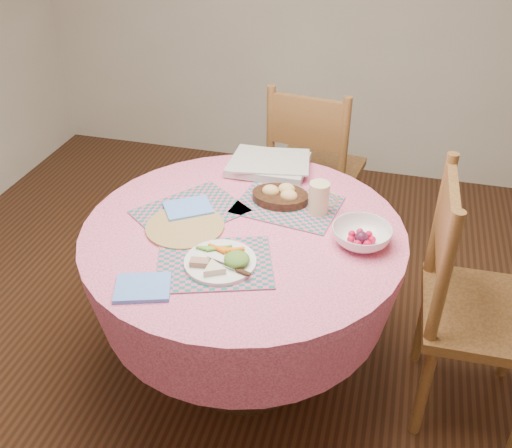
{
  "coord_description": "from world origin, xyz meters",
  "views": [
    {
      "loc": [
        0.51,
        -1.72,
        1.98
      ],
      "look_at": [
        0.05,
        0.0,
        0.78
      ],
      "focal_mm": 40.0,
      "sensor_mm": 36.0,
      "label": 1
    }
  ],
  "objects_px": {
    "dining_table": "(244,269)",
    "chair_right": "(471,301)",
    "chair_back": "(313,168)",
    "dinner_plate": "(222,261)",
    "bread_bowl": "(281,195)",
    "fruit_bowl": "(361,236)",
    "latte_mug": "(320,198)",
    "wicker_trivet": "(185,227)"
  },
  "relations": [
    {
      "from": "dining_table",
      "to": "chair_right",
      "type": "distance_m",
      "value": 0.88
    },
    {
      "from": "chair_back",
      "to": "dinner_plate",
      "type": "distance_m",
      "value": 1.24
    },
    {
      "from": "dining_table",
      "to": "chair_right",
      "type": "height_order",
      "value": "chair_right"
    },
    {
      "from": "dining_table",
      "to": "chair_back",
      "type": "distance_m",
      "value": 0.97
    },
    {
      "from": "bread_bowl",
      "to": "fruit_bowl",
      "type": "xyz_separation_m",
      "value": [
        0.35,
        -0.21,
        0.0
      ]
    },
    {
      "from": "chair_right",
      "to": "latte_mug",
      "type": "xyz_separation_m",
      "value": [
        -0.62,
        0.14,
        0.27
      ]
    },
    {
      "from": "wicker_trivet",
      "to": "latte_mug",
      "type": "distance_m",
      "value": 0.53
    },
    {
      "from": "latte_mug",
      "to": "dining_table",
      "type": "bearing_deg",
      "value": -144.52
    },
    {
      "from": "bread_bowl",
      "to": "dinner_plate",
      "type": "bearing_deg",
      "value": -102.25
    },
    {
      "from": "latte_mug",
      "to": "wicker_trivet",
      "type": "bearing_deg",
      "value": -153.51
    },
    {
      "from": "chair_right",
      "to": "chair_back",
      "type": "height_order",
      "value": "chair_right"
    },
    {
      "from": "dining_table",
      "to": "dinner_plate",
      "type": "bearing_deg",
      "value": -91.92
    },
    {
      "from": "chair_right",
      "to": "fruit_bowl",
      "type": "height_order",
      "value": "chair_right"
    },
    {
      "from": "dinner_plate",
      "to": "fruit_bowl",
      "type": "bearing_deg",
      "value": 30.11
    },
    {
      "from": "dinner_plate",
      "to": "latte_mug",
      "type": "xyz_separation_m",
      "value": [
        0.27,
        0.43,
        0.05
      ]
    },
    {
      "from": "dining_table",
      "to": "latte_mug",
      "type": "height_order",
      "value": "latte_mug"
    },
    {
      "from": "latte_mug",
      "to": "fruit_bowl",
      "type": "distance_m",
      "value": 0.25
    },
    {
      "from": "chair_right",
      "to": "dining_table",
      "type": "bearing_deg",
      "value": 91.55
    },
    {
      "from": "bread_bowl",
      "to": "fruit_bowl",
      "type": "height_order",
      "value": "bread_bowl"
    },
    {
      "from": "dining_table",
      "to": "chair_right",
      "type": "xyz_separation_m",
      "value": [
        0.87,
        0.04,
        -0.01
      ]
    },
    {
      "from": "wicker_trivet",
      "to": "dinner_plate",
      "type": "distance_m",
      "value": 0.28
    },
    {
      "from": "chair_right",
      "to": "bread_bowl",
      "type": "relative_size",
      "value": 4.55
    },
    {
      "from": "latte_mug",
      "to": "bread_bowl",
      "type": "bearing_deg",
      "value": 165.85
    },
    {
      "from": "dinner_plate",
      "to": "dining_table",
      "type": "bearing_deg",
      "value": 88.08
    },
    {
      "from": "bread_bowl",
      "to": "fruit_bowl",
      "type": "relative_size",
      "value": 0.83
    },
    {
      "from": "chair_back",
      "to": "fruit_bowl",
      "type": "height_order",
      "value": "chair_back"
    },
    {
      "from": "wicker_trivet",
      "to": "bread_bowl",
      "type": "height_order",
      "value": "bread_bowl"
    },
    {
      "from": "chair_right",
      "to": "fruit_bowl",
      "type": "bearing_deg",
      "value": 91.88
    },
    {
      "from": "chair_back",
      "to": "bread_bowl",
      "type": "bearing_deg",
      "value": 96.59
    },
    {
      "from": "dinner_plate",
      "to": "latte_mug",
      "type": "bearing_deg",
      "value": 57.96
    },
    {
      "from": "dinner_plate",
      "to": "fruit_bowl",
      "type": "xyz_separation_m",
      "value": [
        0.45,
        0.26,
        0.01
      ]
    },
    {
      "from": "latte_mug",
      "to": "fruit_bowl",
      "type": "height_order",
      "value": "latte_mug"
    },
    {
      "from": "wicker_trivet",
      "to": "dinner_plate",
      "type": "relative_size",
      "value": 1.19
    },
    {
      "from": "chair_back",
      "to": "dinner_plate",
      "type": "height_order",
      "value": "chair_back"
    },
    {
      "from": "dining_table",
      "to": "latte_mug",
      "type": "xyz_separation_m",
      "value": [
        0.26,
        0.18,
        0.26
      ]
    },
    {
      "from": "chair_back",
      "to": "fruit_bowl",
      "type": "distance_m",
      "value": 1.04
    },
    {
      "from": "dining_table",
      "to": "chair_right",
      "type": "relative_size",
      "value": 1.18
    },
    {
      "from": "chair_back",
      "to": "latte_mug",
      "type": "xyz_separation_m",
      "value": [
        0.15,
        -0.78,
        0.3
      ]
    },
    {
      "from": "dinner_plate",
      "to": "fruit_bowl",
      "type": "height_order",
      "value": "fruit_bowl"
    },
    {
      "from": "bread_bowl",
      "to": "wicker_trivet",
      "type": "bearing_deg",
      "value": -138.07
    },
    {
      "from": "dining_table",
      "to": "wicker_trivet",
      "type": "height_order",
      "value": "wicker_trivet"
    },
    {
      "from": "dinner_plate",
      "to": "fruit_bowl",
      "type": "distance_m",
      "value": 0.52
    }
  ]
}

